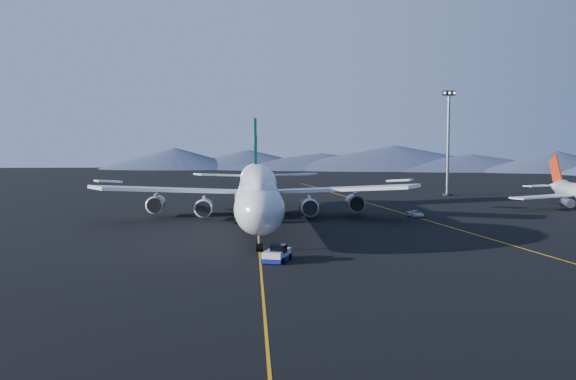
{
  "coord_description": "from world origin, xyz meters",
  "views": [
    {
      "loc": [
        -1.12,
        -108.66,
        14.19
      ],
      "look_at": [
        5.25,
        -0.27,
        6.0
      ],
      "focal_mm": 40.0,
      "sensor_mm": 36.0,
      "label": 1
    }
  ],
  "objects": [
    {
      "name": "taxiway_line_main",
      "position": [
        0.0,
        0.0,
        0.01
      ],
      "size": [
        0.25,
        220.0,
        0.01
      ],
      "primitive_type": "cube",
      "color": "orange",
      "rests_on": "ground"
    },
    {
      "name": "ground",
      "position": [
        0.0,
        0.0,
        0.0
      ],
      "size": [
        500.0,
        500.0,
        0.0
      ],
      "primitive_type": "plane",
      "color": "black",
      "rests_on": "ground"
    },
    {
      "name": "taxiway_line_side",
      "position": [
        30.0,
        10.0,
        0.01
      ],
      "size": [
        28.08,
        198.09,
        0.01
      ],
      "primitive_type": "cube",
      "rotation": [
        0.0,
        0.0,
        0.14
      ],
      "color": "orange",
      "rests_on": "ground"
    },
    {
      "name": "floodlight_mast",
      "position": [
        50.96,
        57.86,
        13.96
      ],
      "size": [
        3.4,
        2.55,
        27.55
      ],
      "rotation": [
        0.0,
        0.0,
        -0.43
      ],
      "color": "black",
      "rests_on": "ground"
    },
    {
      "name": "pushback_tug",
      "position": [
        1.96,
        -33.31,
        0.66
      ],
      "size": [
        3.91,
        5.34,
        2.09
      ],
      "rotation": [
        0.0,
        0.0,
        -0.34
      ],
      "color": "silver",
      "rests_on": "ground"
    },
    {
      "name": "service_van",
      "position": [
        30.0,
        10.02,
        0.63
      ],
      "size": [
        2.6,
        4.71,
        1.25
      ],
      "primitive_type": "imported",
      "rotation": [
        0.0,
        0.0,
        0.12
      ],
      "color": "silver",
      "rests_on": "ground"
    },
    {
      "name": "boeing_747",
      "position": [
        0.0,
        0.03,
        5.81
      ],
      "size": [
        59.62,
        72.43,
        19.37
      ],
      "color": "silver",
      "rests_on": "ground"
    }
  ]
}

